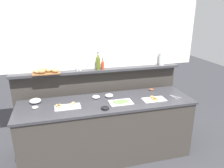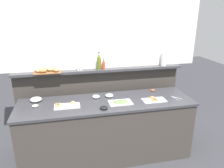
# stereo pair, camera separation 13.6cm
# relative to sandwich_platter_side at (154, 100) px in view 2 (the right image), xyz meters

# --- Properties ---
(ground_plane) EXTENTS (12.00, 12.00, 0.00)m
(ground_plane) POSITION_rel_sandwich_platter_side_xyz_m (-0.70, 0.72, -0.94)
(ground_plane) COLOR #38383D
(buffet_counter) EXTENTS (2.56, 0.74, 0.93)m
(buffet_counter) POSITION_rel_sandwich_platter_side_xyz_m (-0.70, 0.12, -0.48)
(buffet_counter) COLOR #3D3833
(buffet_counter) RESTS_ON ground_plane
(back_ledge_unit) EXTENTS (2.74, 0.22, 1.30)m
(back_ledge_unit) POSITION_rel_sandwich_platter_side_xyz_m (-0.70, 0.66, -0.26)
(back_ledge_unit) COLOR #3D3833
(back_ledge_unit) RESTS_ON ground_plane
(upper_wall_panel) EXTENTS (3.34, 0.08, 1.30)m
(upper_wall_panel) POSITION_rel_sandwich_platter_side_xyz_m (-0.70, 0.69, 1.01)
(upper_wall_panel) COLOR white
(upper_wall_panel) RESTS_ON back_ledge_unit
(sandwich_platter_side) EXTENTS (0.34, 0.19, 0.04)m
(sandwich_platter_side) POSITION_rel_sandwich_platter_side_xyz_m (0.00, 0.00, 0.00)
(sandwich_platter_side) COLOR silver
(sandwich_platter_side) RESTS_ON buffet_counter
(sandwich_platter_front) EXTENTS (0.35, 0.19, 0.04)m
(sandwich_platter_front) POSITION_rel_sandwich_platter_side_xyz_m (-1.28, 0.07, -0.00)
(sandwich_platter_front) COLOR silver
(sandwich_platter_front) RESTS_ON buffet_counter
(cold_cuts_platter) EXTENTS (0.33, 0.21, 0.02)m
(cold_cuts_platter) POSITION_rel_sandwich_platter_side_xyz_m (-0.51, 0.03, -0.00)
(cold_cuts_platter) COLOR white
(cold_cuts_platter) RESTS_ON buffet_counter
(glass_bowl_large) EXTENTS (0.12, 0.12, 0.05)m
(glass_bowl_large) POSITION_rel_sandwich_platter_side_xyz_m (-0.82, 0.28, 0.01)
(glass_bowl_large) COLOR silver
(glass_bowl_large) RESTS_ON buffet_counter
(glass_bowl_medium) EXTENTS (0.17, 0.17, 0.07)m
(glass_bowl_medium) POSITION_rel_sandwich_platter_side_xyz_m (-1.70, 0.33, 0.02)
(glass_bowl_medium) COLOR silver
(glass_bowl_medium) RESTS_ON buffet_counter
(glass_bowl_small) EXTENTS (0.13, 0.13, 0.05)m
(glass_bowl_small) POSITION_rel_sandwich_platter_side_xyz_m (-0.62, 0.28, 0.01)
(glass_bowl_small) COLOR silver
(glass_bowl_small) RESTS_ON buffet_counter
(condiment_bowl_teal) EXTENTS (0.08, 0.08, 0.03)m
(condiment_bowl_teal) POSITION_rel_sandwich_platter_side_xyz_m (-1.69, 0.15, 0.00)
(condiment_bowl_teal) COLOR silver
(condiment_bowl_teal) RESTS_ON buffet_counter
(condiment_bowl_dark) EXTENTS (0.08, 0.08, 0.03)m
(condiment_bowl_dark) POSITION_rel_sandwich_platter_side_xyz_m (0.13, 0.38, 0.00)
(condiment_bowl_dark) COLOR brown
(condiment_bowl_dark) RESTS_ON buffet_counter
(condiment_bowl_red) EXTENTS (0.11, 0.11, 0.04)m
(condiment_bowl_red) POSITION_rel_sandwich_platter_side_xyz_m (-0.78, -0.13, 0.01)
(condiment_bowl_red) COLOR black
(condiment_bowl_red) RESTS_ON buffet_counter
(serving_tongs) EXTENTS (0.11, 0.19, 0.01)m
(serving_tongs) POSITION_rel_sandwich_platter_side_xyz_m (0.35, 0.01, -0.00)
(serving_tongs) COLOR #B7BABF
(serving_tongs) RESTS_ON buffet_counter
(olive_oil_bottle) EXTENTS (0.06, 0.06, 0.28)m
(olive_oil_bottle) POSITION_rel_sandwich_platter_side_xyz_m (-0.72, 0.58, 0.48)
(olive_oil_bottle) COLOR #56661E
(olive_oil_bottle) RESTS_ON back_ledge_unit
(hot_sauce_bottle) EXTENTS (0.04, 0.04, 0.18)m
(hot_sauce_bottle) POSITION_rel_sandwich_platter_side_xyz_m (-0.65, 0.57, 0.43)
(hot_sauce_bottle) COLOR red
(hot_sauce_bottle) RESTS_ON back_ledge_unit
(salt_shaker) EXTENTS (0.03, 0.03, 0.09)m
(salt_shaker) POSITION_rel_sandwich_platter_side_xyz_m (-1.05, 0.59, 0.40)
(salt_shaker) COLOR white
(salt_shaker) RESTS_ON back_ledge_unit
(pepper_shaker) EXTENTS (0.03, 0.03, 0.09)m
(pepper_shaker) POSITION_rel_sandwich_platter_side_xyz_m (-1.01, 0.59, 0.40)
(pepper_shaker) COLOR white
(pepper_shaker) RESTS_ON back_ledge_unit
(bread_basket) EXTENTS (0.40, 0.26, 0.08)m
(bread_basket) POSITION_rel_sandwich_platter_side_xyz_m (-1.54, 0.57, 0.39)
(bread_basket) COLOR brown
(bread_basket) RESTS_ON back_ledge_unit
(water_carafe) EXTENTS (0.09, 0.09, 0.22)m
(water_carafe) POSITION_rel_sandwich_platter_side_xyz_m (0.39, 0.59, 0.47)
(water_carafe) COLOR silver
(water_carafe) RESTS_ON back_ledge_unit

